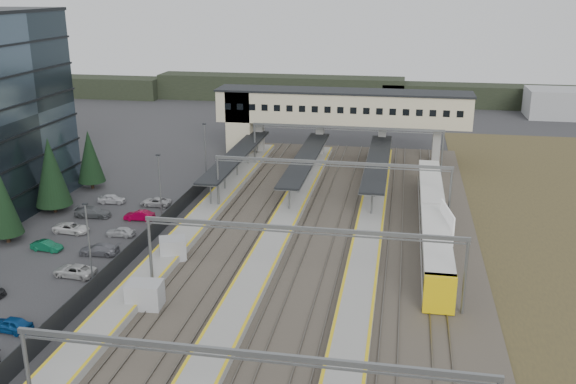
% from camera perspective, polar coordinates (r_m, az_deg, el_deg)
% --- Properties ---
extents(ground, '(220.00, 220.00, 0.00)m').
position_cam_1_polar(ground, '(67.94, -7.84, -5.69)').
color(ground, '#2B2B2D').
rests_on(ground, ground).
extents(car_park, '(10.50, 44.45, 1.28)m').
position_cam_1_polar(car_park, '(67.94, -20.11, -6.12)').
color(car_park, silver).
rests_on(car_park, ground).
extents(lampposts, '(0.50, 53.25, 8.07)m').
position_cam_1_polar(lampposts, '(70.25, -13.90, -1.46)').
color(lampposts, slate).
rests_on(lampposts, ground).
extents(fence, '(0.08, 90.00, 2.00)m').
position_cam_1_polar(fence, '(74.04, -11.48, -3.03)').
color(fence, '#26282B').
rests_on(fence, ground).
extents(relay_cabin_near, '(3.15, 2.42, 2.48)m').
position_cam_1_polar(relay_cabin_near, '(57.88, -12.59, -8.98)').
color(relay_cabin_near, '#96989B').
rests_on(relay_cabin_near, ground).
extents(relay_cabin_far, '(3.28, 3.05, 2.42)m').
position_cam_1_polar(relay_cabin_far, '(66.95, -10.20, -5.05)').
color(relay_cabin_far, '#96989B').
rests_on(relay_cabin_far, ground).
extents(rail_corridor, '(34.00, 90.00, 0.92)m').
position_cam_1_polar(rail_corridor, '(70.19, 0.70, -4.46)').
color(rail_corridor, '#3B382F').
rests_on(rail_corridor, ground).
extents(canopies, '(23.10, 30.00, 3.28)m').
position_cam_1_polar(canopies, '(90.01, 1.60, 3.05)').
color(canopies, black).
rests_on(canopies, ground).
extents(footbridge, '(40.40, 6.40, 11.20)m').
position_cam_1_polar(footbridge, '(103.53, 3.29, 7.27)').
color(footbridge, beige).
rests_on(footbridge, ground).
extents(gantries, '(28.40, 62.28, 7.17)m').
position_cam_1_polar(gantries, '(65.96, 2.71, -0.68)').
color(gantries, slate).
rests_on(gantries, ground).
extents(train, '(2.75, 38.19, 3.46)m').
position_cam_1_polar(train, '(73.65, 12.73, -2.42)').
color(train, silver).
rests_on(train, ground).
extents(billboard, '(1.11, 6.02, 5.17)m').
position_cam_1_polar(billboard, '(68.49, 13.94, -2.73)').
color(billboard, slate).
rests_on(billboard, ground).
extents(treeline_far, '(170.00, 19.00, 7.00)m').
position_cam_1_polar(treeline_far, '(153.22, 11.71, 8.51)').
color(treeline_far, black).
rests_on(treeline_far, ground).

